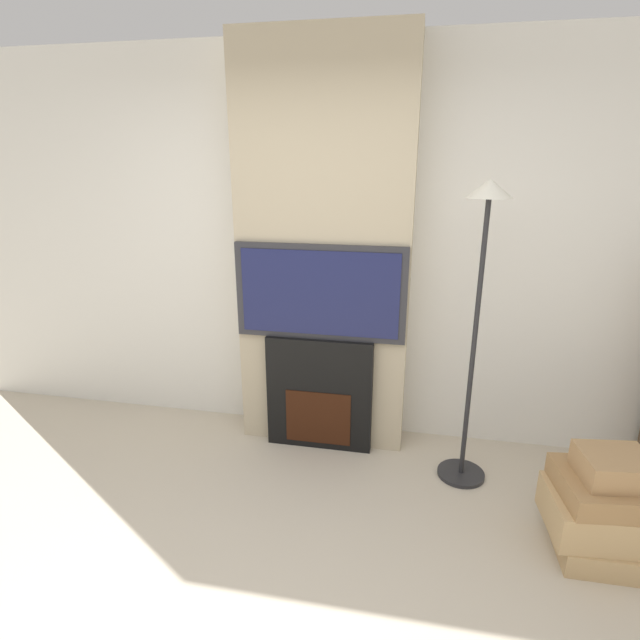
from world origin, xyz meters
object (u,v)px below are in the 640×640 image
object	(u,v)px
floor_lamp	(480,286)
television	(320,292)
box_stack	(603,508)
fireplace	(320,393)

from	to	relation	value
floor_lamp	television	bearing A→B (deg)	168.67
television	box_stack	world-z (taller)	television
television	floor_lamp	xyz separation A→B (m)	(0.97, -0.20, 0.14)
fireplace	box_stack	world-z (taller)	fireplace
fireplace	floor_lamp	xyz separation A→B (m)	(0.97, -0.20, 0.86)
fireplace	box_stack	bearing A→B (deg)	-24.62
floor_lamp	box_stack	distance (m)	1.30
floor_lamp	fireplace	bearing A→B (deg)	168.56
fireplace	television	world-z (taller)	television
fireplace	floor_lamp	distance (m)	1.32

